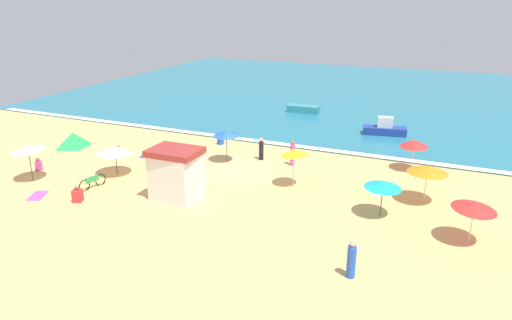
{
  "coord_description": "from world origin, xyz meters",
  "views": [
    {
      "loc": [
        12.12,
        -25.16,
        10.69
      ],
      "look_at": [
        0.98,
        0.38,
        0.8
      ],
      "focal_mm": 32.47,
      "sensor_mm": 36.0,
      "label": 1
    }
  ],
  "objects_px": {
    "beach_umbrella_5": "(428,169)",
    "beach_umbrella_2": "(28,148)",
    "beach_umbrella_1": "(475,206)",
    "beach_umbrella_0": "(226,133)",
    "beach_umbrella_3": "(414,143)",
    "beach_umbrella_7": "(383,184)",
    "beachgoer_3": "(220,139)",
    "beachgoer_0": "(261,149)",
    "beachgoer_4": "(39,165)",
    "beach_umbrella_6": "(115,150)",
    "beachgoer_1": "(78,195)",
    "beach_tent": "(73,140)",
    "beachgoer_5": "(351,260)",
    "beach_umbrella_4": "(294,152)",
    "beachgoer_2": "(293,154)",
    "lifeguard_cabana": "(176,174)",
    "parked_bicycle": "(93,182)",
    "small_boat_1": "(385,129)",
    "small_boat_0": "(303,109)"
  },
  "relations": [
    {
      "from": "beach_umbrella_5",
      "to": "beach_umbrella_6",
      "type": "distance_m",
      "value": 18.53
    },
    {
      "from": "beach_umbrella_7",
      "to": "beachgoer_3",
      "type": "xyz_separation_m",
      "value": [
        -13.22,
        7.51,
        -1.34
      ]
    },
    {
      "from": "beach_umbrella_7",
      "to": "beach_umbrella_2",
      "type": "bearing_deg",
      "value": -169.99
    },
    {
      "from": "beach_umbrella_6",
      "to": "beach_tent",
      "type": "xyz_separation_m",
      "value": [
        -6.62,
        3.16,
        -1.06
      ]
    },
    {
      "from": "beach_umbrella_4",
      "to": "beachgoer_5",
      "type": "relative_size",
      "value": 1.48
    },
    {
      "from": "parked_bicycle",
      "to": "beach_umbrella_6",
      "type": "bearing_deg",
      "value": 93.55
    },
    {
      "from": "beach_umbrella_2",
      "to": "beachgoer_3",
      "type": "distance_m",
      "value": 13.32
    },
    {
      "from": "beachgoer_4",
      "to": "beachgoer_5",
      "type": "height_order",
      "value": "beachgoer_5"
    },
    {
      "from": "beach_umbrella_0",
      "to": "beach_umbrella_1",
      "type": "relative_size",
      "value": 0.89
    },
    {
      "from": "beach_umbrella_6",
      "to": "beachgoer_0",
      "type": "relative_size",
      "value": 1.94
    },
    {
      "from": "lifeguard_cabana",
      "to": "beach_umbrella_6",
      "type": "height_order",
      "value": "lifeguard_cabana"
    },
    {
      "from": "beach_umbrella_1",
      "to": "beach_umbrella_3",
      "type": "xyz_separation_m",
      "value": [
        -3.45,
        8.68,
        -0.0
      ]
    },
    {
      "from": "beach_umbrella_2",
      "to": "beach_umbrella_5",
      "type": "xyz_separation_m",
      "value": [
        22.29,
        6.26,
        -0.14
      ]
    },
    {
      "from": "beach_umbrella_0",
      "to": "beachgoer_5",
      "type": "distance_m",
      "value": 14.98
    },
    {
      "from": "beachgoer_0",
      "to": "small_boat_1",
      "type": "xyz_separation_m",
      "value": [
        6.86,
        9.4,
        -0.2
      ]
    },
    {
      "from": "parked_bicycle",
      "to": "beachgoer_5",
      "type": "height_order",
      "value": "beachgoer_5"
    },
    {
      "from": "small_boat_1",
      "to": "parked_bicycle",
      "type": "bearing_deg",
      "value": -127.92
    },
    {
      "from": "beachgoer_1",
      "to": "beach_tent",
      "type": "bearing_deg",
      "value": 135.08
    },
    {
      "from": "beach_umbrella_2",
      "to": "beachgoer_5",
      "type": "xyz_separation_m",
      "value": [
        20.2,
        -2.5,
        -1.31
      ]
    },
    {
      "from": "beach_umbrella_0",
      "to": "parked_bicycle",
      "type": "distance_m",
      "value": 9.06
    },
    {
      "from": "beach_umbrella_2",
      "to": "small_boat_1",
      "type": "relative_size",
      "value": 0.77
    },
    {
      "from": "small_boat_1",
      "to": "beachgoer_1",
      "type": "bearing_deg",
      "value": -124.11
    },
    {
      "from": "beach_umbrella_1",
      "to": "beachgoer_1",
      "type": "height_order",
      "value": "beach_umbrella_1"
    },
    {
      "from": "beach_umbrella_0",
      "to": "beach_umbrella_4",
      "type": "relative_size",
      "value": 0.93
    },
    {
      "from": "beach_umbrella_3",
      "to": "beach_umbrella_6",
      "type": "xyz_separation_m",
      "value": [
        -17.04,
        -8.23,
        -0.2
      ]
    },
    {
      "from": "beach_umbrella_0",
      "to": "beach_umbrella_5",
      "type": "height_order",
      "value": "beach_umbrella_0"
    },
    {
      "from": "beach_umbrella_1",
      "to": "beach_umbrella_2",
      "type": "height_order",
      "value": "beach_umbrella_2"
    },
    {
      "from": "beach_umbrella_2",
      "to": "parked_bicycle",
      "type": "bearing_deg",
      "value": 7.45
    },
    {
      "from": "beach_umbrella_5",
      "to": "beach_umbrella_2",
      "type": "bearing_deg",
      "value": -164.32
    },
    {
      "from": "beach_umbrella_5",
      "to": "parked_bicycle",
      "type": "bearing_deg",
      "value": -162.48
    },
    {
      "from": "beachgoer_0",
      "to": "beachgoer_5",
      "type": "bearing_deg",
      "value": -52.8
    },
    {
      "from": "beach_umbrella_3",
      "to": "beachgoer_0",
      "type": "distance_m",
      "value": 10.01
    },
    {
      "from": "beach_umbrella_5",
      "to": "beachgoer_1",
      "type": "bearing_deg",
      "value": -156.68
    },
    {
      "from": "beach_umbrella_0",
      "to": "beach_umbrella_7",
      "type": "bearing_deg",
      "value": -20.94
    },
    {
      "from": "beachgoer_2",
      "to": "beachgoer_1",
      "type": "bearing_deg",
      "value": -131.08
    },
    {
      "from": "beach_umbrella_1",
      "to": "beach_umbrella_0",
      "type": "bearing_deg",
      "value": 160.56
    },
    {
      "from": "beachgoer_0",
      "to": "small_boat_0",
      "type": "relative_size",
      "value": 0.51
    },
    {
      "from": "beach_umbrella_5",
      "to": "parked_bicycle",
      "type": "relative_size",
      "value": 1.55
    },
    {
      "from": "beachgoer_0",
      "to": "beachgoer_1",
      "type": "height_order",
      "value": "beachgoer_0"
    },
    {
      "from": "beachgoer_0",
      "to": "beachgoer_4",
      "type": "distance_m",
      "value": 14.64
    },
    {
      "from": "beach_umbrella_7",
      "to": "beachgoer_3",
      "type": "bearing_deg",
      "value": 150.39
    },
    {
      "from": "beachgoer_1",
      "to": "beachgoer_3",
      "type": "relative_size",
      "value": 0.97
    },
    {
      "from": "beach_umbrella_1",
      "to": "beach_tent",
      "type": "bearing_deg",
      "value": 172.41
    },
    {
      "from": "beach_umbrella_4",
      "to": "beachgoer_2",
      "type": "xyz_separation_m",
      "value": [
        -1.24,
        3.39,
        -1.31
      ]
    },
    {
      "from": "beachgoer_5",
      "to": "beach_tent",
      "type": "bearing_deg",
      "value": 159.38
    },
    {
      "from": "beach_umbrella_5",
      "to": "parked_bicycle",
      "type": "xyz_separation_m",
      "value": [
        -18.07,
        -5.71,
        -1.55
      ]
    },
    {
      "from": "beach_umbrella_1",
      "to": "beach_umbrella_5",
      "type": "relative_size",
      "value": 0.91
    },
    {
      "from": "beach_umbrella_2",
      "to": "beachgoer_3",
      "type": "relative_size",
      "value": 2.94
    },
    {
      "from": "beach_umbrella_3",
      "to": "beach_umbrella_5",
      "type": "relative_size",
      "value": 0.81
    },
    {
      "from": "beach_umbrella_6",
      "to": "lifeguard_cabana",
      "type": "bearing_deg",
      "value": -16.29
    }
  ]
}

